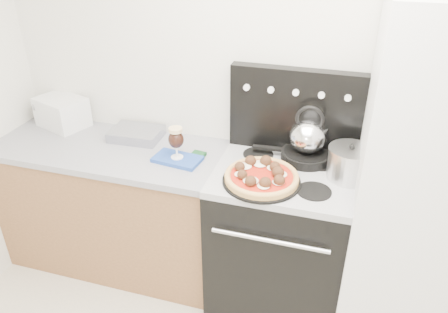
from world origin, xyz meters
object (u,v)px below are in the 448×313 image
at_px(skillet, 306,156).
at_px(stock_pot, 349,164).
at_px(pizza_pan, 261,181).
at_px(pizza, 262,175).
at_px(beer_glass, 176,143).
at_px(oven_mitt, 177,159).
at_px(stove_body, 279,239).
at_px(tea_kettle, 308,133).
at_px(base_cabinet, 117,208).
at_px(toaster_oven, 62,112).
at_px(fridge, 422,190).

height_order(skillet, stock_pot, stock_pot).
relative_size(pizza_pan, skillet, 1.45).
bearing_deg(stock_pot, skillet, 151.56).
bearing_deg(pizza, beer_glass, 167.82).
distance_m(oven_mitt, pizza, 0.54).
distance_m(beer_glass, pizza, 0.54).
bearing_deg(pizza, pizza_pan, 0.00).
xyz_separation_m(pizza, skillet, (0.19, 0.31, -0.02)).
distance_m(stove_body, stock_pot, 0.66).
xyz_separation_m(skillet, tea_kettle, (0.00, 0.00, 0.14)).
distance_m(base_cabinet, stove_body, 1.11).
bearing_deg(stock_pot, base_cabinet, -179.41).
xyz_separation_m(toaster_oven, tea_kettle, (1.64, -0.04, 0.09)).
relative_size(fridge, tea_kettle, 8.04).
bearing_deg(oven_mitt, tea_kettle, 15.17).
relative_size(pizza_pan, tea_kettle, 1.76).
distance_m(toaster_oven, tea_kettle, 1.64).
bearing_deg(toaster_oven, fridge, 13.32).
height_order(stove_body, toaster_oven, toaster_oven).
bearing_deg(pizza_pan, toaster_oven, 166.47).
height_order(beer_glass, pizza_pan, beer_glass).
distance_m(oven_mitt, stock_pot, 0.97).
height_order(fridge, skillet, fridge).
distance_m(toaster_oven, pizza, 1.49).
distance_m(stove_body, beer_glass, 0.85).
distance_m(fridge, beer_glass, 1.33).
relative_size(stove_body, skillet, 3.08).
bearing_deg(stove_body, beer_glass, -177.76).
bearing_deg(tea_kettle, toaster_oven, 170.11).
height_order(fridge, toaster_oven, fridge).
height_order(base_cabinet, tea_kettle, tea_kettle).
bearing_deg(stove_body, skillet, 60.82).
bearing_deg(tea_kettle, oven_mitt, -173.34).
bearing_deg(oven_mitt, beer_glass, 0.00).
relative_size(oven_mitt, pizza_pan, 0.66).
distance_m(stove_body, pizza, 0.55).
distance_m(fridge, skillet, 0.64).
xyz_separation_m(fridge, beer_glass, (-1.32, 0.00, 0.07)).
distance_m(stove_body, toaster_oven, 1.65).
bearing_deg(base_cabinet, pizza, -9.18).
bearing_deg(skillet, tea_kettle, 0.00).
xyz_separation_m(fridge, skillet, (-0.60, 0.20, -0.00)).
relative_size(beer_glass, pizza_pan, 0.47).
distance_m(oven_mitt, beer_glass, 0.11).
height_order(base_cabinet, pizza_pan, pizza_pan).
xyz_separation_m(fridge, toaster_oven, (-2.24, 0.23, 0.05)).
bearing_deg(base_cabinet, pizza_pan, -9.18).
bearing_deg(skillet, beer_glass, -164.83).
height_order(oven_mitt, pizza, pizza).
bearing_deg(base_cabinet, tea_kettle, 6.92).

